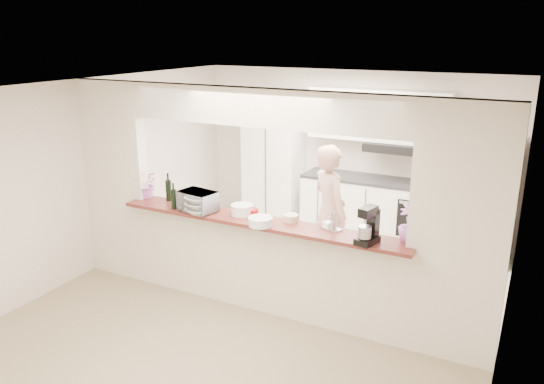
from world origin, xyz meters
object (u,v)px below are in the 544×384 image
Objects in this scene: refrigerator at (485,200)px; toaster_oven at (198,201)px; stand_mixer at (369,227)px; person at (329,213)px.

refrigerator reaches higher than toaster_oven.
refrigerator is 4.03× the size of toaster_oven.
stand_mixer reaches higher than toaster_oven.
toaster_oven is at bearing -135.57° from refrigerator.
person reaches higher than stand_mixer.
person is at bearing 124.73° from stand_mixer.
stand_mixer is 1.58m from person.
refrigerator is 0.98× the size of person.
toaster_oven is 1.14× the size of stand_mixer.
person is (1.13, 1.22, -0.34)m from toaster_oven.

